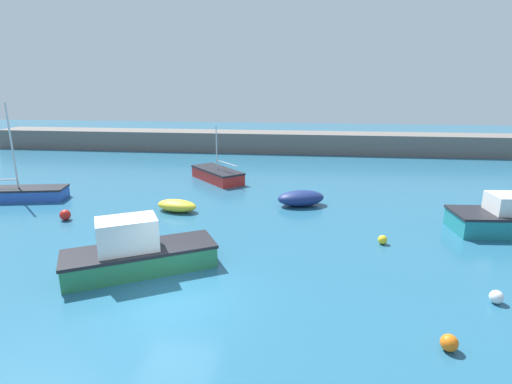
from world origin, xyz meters
The scene contains 11 objects.
ground_plane centered at (0.00, 0.00, -0.10)m, with size 120.00×120.00×0.20m, color #235B7A.
harbor_breakwater centered at (0.00, 29.57, 0.97)m, with size 57.36×3.59×1.95m, color #66605B.
sailboat_twin_hulled centered at (-2.18, 16.20, 0.44)m, with size 4.45×4.67×3.93m.
sailboat_tall_mast centered at (-12.84, 9.96, 0.40)m, with size 5.70×2.62×5.73m.
cabin_cruiser_white centered at (-2.04, 1.91, 0.74)m, with size 5.68×4.30×2.07m.
fishing_dinghy_green centered at (-2.84, 9.01, 0.32)m, with size 2.48×1.63×0.64m.
rowboat_blue_near centered at (3.84, 10.90, 0.43)m, with size 3.02×2.27×0.87m.
mooring_buoy_orange centered at (7.88, -1.52, 0.23)m, with size 0.45×0.45×0.45m, color orange.
mooring_buoy_red centered at (-8.04, 6.90, 0.27)m, with size 0.54×0.54×0.54m, color red.
mooring_buoy_yellow centered at (7.45, 5.64, 0.20)m, with size 0.40×0.40×0.40m, color yellow.
mooring_buoy_white centered at (10.16, 1.12, 0.21)m, with size 0.43×0.43×0.43m, color white.
Camera 1 is at (3.99, -11.03, 6.74)m, focal length 28.00 mm.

